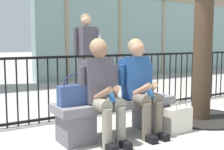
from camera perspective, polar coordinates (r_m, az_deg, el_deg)
name	(u,v)px	position (r m, az deg, el deg)	size (l,w,h in m)	color
ground_plane	(116,134)	(3.79, 0.81, -11.48)	(60.00, 60.00, 0.00)	#B2ADA3
stone_bench	(116,113)	(3.72, 0.82, -7.50)	(1.60, 0.44, 0.45)	slate
seated_person_with_phone	(102,87)	(3.40, -1.86, -2.32)	(0.52, 0.66, 1.21)	gray
seated_person_companion	(140,83)	(3.70, 5.47, -1.62)	(0.52, 0.66, 1.21)	#6B6051
handbag_on_bench	(74,94)	(3.37, -7.41, -3.73)	(0.37, 0.14, 0.36)	#33477F
shopping_bag	(178,120)	(3.93, 12.75, -8.46)	(0.37, 0.15, 0.43)	beige
bystander_at_railing	(86,50)	(5.75, -5.01, 4.79)	(0.55, 0.32, 1.71)	#6B6051
plaza_railing	(81,86)	(4.55, -6.14, -2.14)	(9.07, 0.04, 0.97)	black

